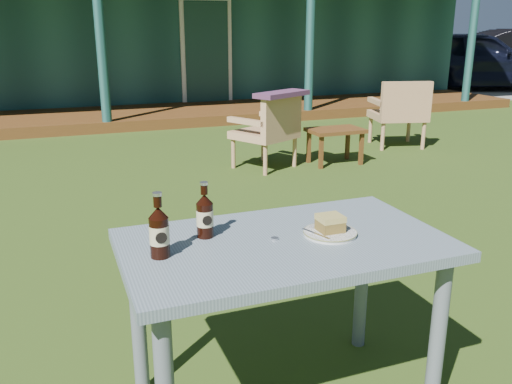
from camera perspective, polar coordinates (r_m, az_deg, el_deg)
name	(u,v)px	position (r m, az deg, el deg)	size (l,w,h in m)	color
ground	(187,256)	(3.70, -7.23, -6.68)	(80.00, 80.00, 0.00)	#334916
pavilion	(78,21)	(12.72, -18.21, 16.74)	(15.80, 8.30, 3.45)	#1B4745
gravel_strip	(487,83)	(16.38, 23.11, 10.49)	(9.00, 6.00, 0.02)	gray
car_near	(471,60)	(14.48, 21.71, 12.80)	(1.70, 4.23, 1.44)	black
cafe_table	(284,265)	(2.06, 3.00, -7.66)	(1.20, 0.70, 0.72)	slate
plate	(330,233)	(2.08, 7.80, -4.27)	(0.20, 0.20, 0.01)	silver
cake_slice	(330,223)	(2.07, 7.82, -3.24)	(0.09, 0.09, 0.06)	brown
fork	(316,234)	(2.04, 6.33, -4.41)	(0.01, 0.14, 0.00)	silver
cola_bottle_near	(205,215)	(2.02, -5.41, -2.45)	(0.06, 0.07, 0.21)	black
cola_bottle_far	(159,232)	(1.87, -10.16, -4.12)	(0.07, 0.07, 0.23)	black
bottle_cap	(275,239)	(2.01, 1.99, -4.93)	(0.03, 0.03, 0.01)	silver
armchair_left	(270,128)	(5.82, 1.46, 6.76)	(0.77, 0.76, 0.79)	tan
armchair_right	(400,110)	(7.13, 14.95, 8.33)	(0.75, 0.72, 0.85)	tan
floral_throw	(282,94)	(5.67, 2.75, 10.27)	(0.65, 0.24, 0.05)	#532D4C
side_table	(335,134)	(6.11, 8.36, 6.08)	(0.60, 0.40, 0.40)	#563214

